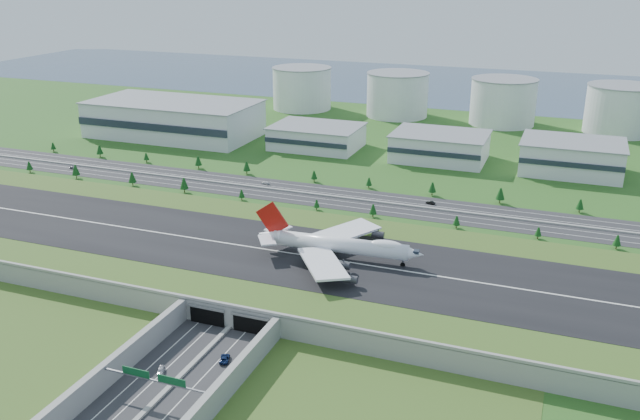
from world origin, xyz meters
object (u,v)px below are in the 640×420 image
(car_7, at_px, (265,183))
(car_0, at_px, (161,370))
(boeing_747, at_px, (339,245))
(car_2, at_px, (225,358))
(fuel_tank_a, at_px, (302,89))
(car_5, at_px, (431,203))
(car_4, at_px, (73,168))

(car_7, bearing_deg, car_0, 34.74)
(boeing_747, xyz_separation_m, car_2, (-13.30, -71.52, -13.10))
(boeing_747, relative_size, car_2, 11.27)
(car_0, height_order, car_7, car_0)
(car_2, relative_size, car_7, 1.18)
(fuel_tank_a, relative_size, boeing_747, 0.72)
(boeing_747, distance_m, car_7, 128.64)
(boeing_747, bearing_deg, car_0, -112.23)
(car_2, relative_size, car_5, 1.25)
(fuel_tank_a, distance_m, boeing_747, 338.62)
(car_0, xyz_separation_m, car_2, (15.28, 12.99, -0.00))
(car_2, height_order, car_5, car_2)
(boeing_747, height_order, car_7, boeing_747)
(boeing_747, height_order, car_5, boeing_747)
(boeing_747, xyz_separation_m, car_4, (-203.94, 85.42, -13.21))
(fuel_tank_a, xyz_separation_m, boeing_747, (141.70, -307.53, -3.43))
(car_2, bearing_deg, car_7, -88.93)
(car_0, bearing_deg, car_7, 81.80)
(car_0, relative_size, car_2, 0.82)
(car_0, relative_size, car_4, 1.15)
(boeing_747, relative_size, car_7, 13.26)
(fuel_tank_a, xyz_separation_m, car_0, (113.13, -392.04, -16.52))
(car_0, distance_m, car_5, 189.80)
(car_2, xyz_separation_m, car_4, (-190.64, 156.94, -0.11))
(car_4, height_order, car_5, car_5)
(car_0, xyz_separation_m, car_5, (45.03, 184.38, -0.04))
(car_0, height_order, car_4, car_0)
(car_4, relative_size, car_7, 0.84)
(car_2, distance_m, car_4, 246.93)
(car_7, bearing_deg, fuel_tank_a, -144.07)
(car_0, distance_m, car_2, 20.05)
(fuel_tank_a, distance_m, car_7, 217.10)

